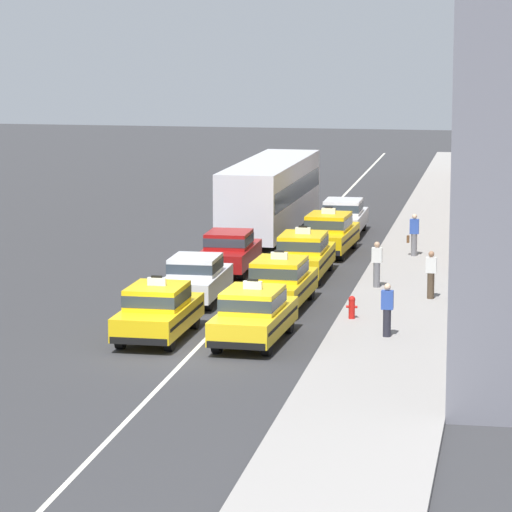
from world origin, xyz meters
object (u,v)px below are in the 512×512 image
Objects in this scene: taxi_right_second at (280,282)px; taxi_right_fourth at (329,233)px; pedestrian_trailing at (414,235)px; fire_hydrant at (352,306)px; sedan_left_second at (196,277)px; bus_left_fourth at (270,193)px; sedan_right_fifth at (343,216)px; pedestrian_near_crosswalk at (387,310)px; taxi_left_nearest at (158,310)px; sedan_left_third at (229,250)px; pedestrian_mid_block at (377,264)px; taxi_right_nearest at (253,314)px; pedestrian_by_storefront at (431,275)px; taxi_right_third at (303,254)px.

taxi_right_fourth is (0.20, 11.00, 0.00)m from taxi_right_second.
fire_hydrant is at bearing -94.88° from pedestrian_trailing.
sedan_left_second is 0.38× the size of bus_left_fourth.
sedan_right_fifth is 2.66× the size of pedestrian_near_crosswalk.
taxi_left_nearest is 0.99× the size of taxi_right_second.
sedan_left_third is 5.79m from taxi_right_fourth.
taxi_right_second is at bearing 143.34° from fire_hydrant.
bus_left_fourth is at bearing 115.53° from pedestrian_mid_block.
bus_left_fourth is 21.40m from pedestrian_near_crosswalk.
pedestrian_trailing reaches higher than fire_hydrant.
taxi_right_fourth is 2.86× the size of pedestrian_mid_block.
fire_hydrant is at bearing -23.72° from sedan_left_second.
taxi_right_second is 11.00m from taxi_right_fourth.
sedan_left_third is at bearing 104.85° from taxi_right_nearest.
taxi_right_nearest is 1.00× the size of taxi_right_fourth.
pedestrian_by_storefront reaches higher than sedan_left_third.
taxi_right_nearest is at bearing -107.90° from pedestrian_mid_block.
taxi_right_second is (2.86, 5.22, 0.00)m from taxi_left_nearest.
pedestrian_mid_block is at bearing -77.85° from sedan_right_fifth.
pedestrian_mid_block reaches higher than fire_hydrant.
pedestrian_near_crosswalk is 2.21× the size of fire_hydrant.
fire_hydrant is (2.44, -12.96, -0.33)m from taxi_right_fourth.
sedan_left_third is (-0.09, 11.36, -0.03)m from taxi_left_nearest.
bus_left_fourth is 15.43× the size of fire_hydrant.
pedestrian_mid_block is 0.97× the size of pedestrian_trailing.
sedan_left_third is 1.00× the size of sedan_right_fifth.
pedestrian_by_storefront is (7.93, -14.13, -0.84)m from bus_left_fourth.
sedan_left_third is 2.96m from taxi_right_third.
sedan_left_third is 0.93× the size of taxi_right_nearest.
taxi_right_fourth is at bearing 109.62° from pedestrian_mid_block.
taxi_right_second is 0.99× the size of taxi_right_fourth.
pedestrian_trailing reaches higher than pedestrian_by_storefront.
taxi_right_third is 2.80× the size of pedestrian_by_storefront.
sedan_left_third is 2.65× the size of pedestrian_mid_block.
pedestrian_by_storefront reaches higher than fire_hydrant.
sedan_left_second is 2.66× the size of pedestrian_mid_block.
sedan_left_second is (-0.12, 5.72, -0.03)m from taxi_left_nearest.
sedan_left_second is at bearing 156.28° from fire_hydrant.
pedestrian_mid_block is at bearing 72.10° from taxi_right_nearest.
sedan_right_fifth is 6.75m from pedestrian_trailing.
sedan_left_second is 5.63m from sedan_left_third.
sedan_left_second is 5.90× the size of fire_hydrant.
fire_hydrant is at bearing -72.34° from bus_left_fourth.
pedestrian_near_crosswalk is (3.97, -4.33, 0.09)m from taxi_right_second.
pedestrian_mid_block reaches higher than sedan_left_third.
pedestrian_near_crosswalk is (6.91, -10.47, 0.12)m from sedan_left_third.
taxi_right_third reaches higher than sedan_right_fifth.
bus_left_fourth is (-0.09, 9.73, 0.97)m from sedan_left_third.
taxi_left_nearest is 16.87m from pedestrian_trailing.
pedestrian_by_storefront is 2.23× the size of fire_hydrant.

